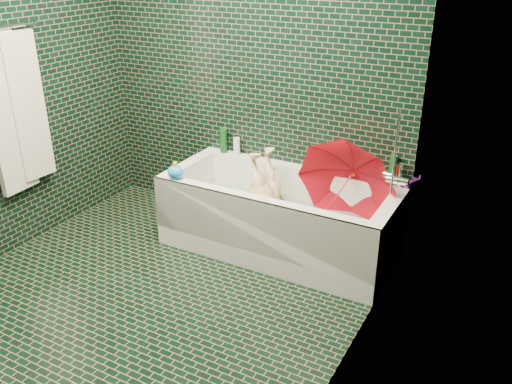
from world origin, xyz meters
The scene contains 20 objects.
floor centered at (0.00, 0.00, 0.00)m, with size 2.80×2.80×0.00m, color black.
wall_back centered at (0.00, 1.40, 1.25)m, with size 2.80×2.80×0.00m, color black.
wall_right centered at (1.30, 0.00, 1.25)m, with size 2.80×2.80×0.00m, color black.
bathtub centered at (0.45, 1.01, 0.21)m, with size 1.70×0.75×0.55m.
bath_mat centered at (0.45, 1.02, 0.16)m, with size 1.35×0.47×0.01m, color green.
water centered at (0.45, 1.02, 0.30)m, with size 1.48×0.53×0.00m, color silver.
towel_rail centered at (-1.25, 0.25, 1.60)m, with size 0.02×0.02×0.58m, color silver.
towel centered at (-1.24, 0.24, 1.03)m, with size 0.08×0.44×1.12m.
faucet centered at (1.26, 1.02, 0.77)m, with size 0.18×0.19×0.55m.
child centered at (0.37, 1.01, 0.31)m, with size 0.33×0.22×0.90m, color #D8B487.
umbrella centered at (0.89, 1.05, 0.55)m, with size 0.69×0.69×0.60m, color red.
soap_bottle_a centered at (1.23, 1.36, 0.55)m, with size 0.09×0.09×0.23m, color white.
soap_bottle_b centered at (1.25, 1.34, 0.55)m, with size 0.09×0.09×0.19m, color #4F1D6F.
soap_bottle_c centered at (1.09, 1.34, 0.55)m, with size 0.12×0.12×0.16m, color #12401A.
bottle_right_tall centered at (1.16, 1.36, 0.66)m, with size 0.06×0.06×0.22m, color #12401A.
bottle_right_pump centered at (1.22, 1.33, 0.64)m, with size 0.05×0.05×0.17m, color silver.
bottle_left_tall centered at (-0.23, 1.35, 0.65)m, with size 0.06×0.06×0.20m, color #12401A.
bottle_left_short centered at (-0.10, 1.35, 0.62)m, with size 0.05×0.05×0.14m, color white.
rubber_duck centered at (0.90, 1.35, 0.59)m, with size 0.12×0.10×0.10m.
bath_toy centered at (-0.24, 0.71, 0.60)m, with size 0.14×0.12×0.12m.
Camera 1 is at (2.01, -2.19, 2.10)m, focal length 38.00 mm.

